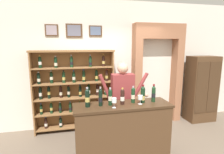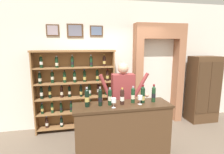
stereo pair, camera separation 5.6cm
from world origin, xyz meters
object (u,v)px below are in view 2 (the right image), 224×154
(tasting_bottle_chianti, at_px, (143,95))
(wine_shelf, at_px, (75,89))
(tasting_counter, at_px, (122,133))
(tasting_bottle_bianco, at_px, (110,97))
(shopkeeper, at_px, (123,95))
(tasting_bottle_brunello, at_px, (100,97))
(tasting_bottle_super_tuscan, at_px, (133,95))
(tasting_bottle_riserva, at_px, (154,94))
(wine_glass_center, at_px, (114,101))
(side_cabinet, at_px, (203,89))
(wine_glass_right, at_px, (140,98))
(tasting_bottle_rosso, at_px, (87,98))
(tasting_bottle_vin_santo, at_px, (122,97))

(tasting_bottle_chianti, bearing_deg, wine_shelf, 129.56)
(tasting_counter, relative_size, tasting_bottle_bianco, 5.55)
(shopkeeper, bearing_deg, tasting_bottle_bianco, -124.04)
(tasting_bottle_brunello, distance_m, tasting_bottle_bianco, 0.16)
(shopkeeper, relative_size, tasting_bottle_super_tuscan, 5.74)
(tasting_bottle_chianti, xyz_separation_m, tasting_bottle_riserva, (0.20, 0.00, 0.01))
(tasting_counter, bearing_deg, tasting_bottle_brunello, 178.59)
(tasting_bottle_brunello, height_order, tasting_bottle_super_tuscan, tasting_bottle_brunello)
(wine_shelf, bearing_deg, wine_glass_center, -68.93)
(side_cabinet, relative_size, wine_glass_right, 11.15)
(tasting_bottle_brunello, relative_size, tasting_bottle_super_tuscan, 1.09)
(tasting_bottle_chianti, bearing_deg, tasting_bottle_riserva, 0.80)
(side_cabinet, height_order, tasting_bottle_riserva, side_cabinet)
(tasting_bottle_rosso, xyz_separation_m, wine_glass_right, (0.89, -0.07, -0.04))
(side_cabinet, bearing_deg, tasting_counter, -154.14)
(shopkeeper, relative_size, tasting_bottle_brunello, 5.27)
(shopkeeper, height_order, tasting_bottle_super_tuscan, shopkeeper)
(tasting_bottle_riserva, xyz_separation_m, wine_glass_center, (-0.76, -0.16, -0.03))
(wine_shelf, distance_m, side_cabinet, 3.35)
(side_cabinet, xyz_separation_m, shopkeeper, (-2.40, -0.68, 0.18))
(wine_glass_center, bearing_deg, tasting_bottle_chianti, 15.77)
(tasting_counter, xyz_separation_m, wine_glass_right, (0.30, -0.06, 0.64))
(wine_shelf, bearing_deg, tasting_counter, -61.21)
(shopkeeper, xyz_separation_m, tasting_bottle_riserva, (0.41, -0.54, 0.14))
(tasting_counter, xyz_separation_m, tasting_bottle_bianco, (-0.21, 0.01, 0.67))
(tasting_bottle_bianco, bearing_deg, wine_glass_center, -77.19)
(shopkeeper, bearing_deg, wine_shelf, 137.99)
(tasting_bottle_rosso, relative_size, tasting_bottle_super_tuscan, 1.11)
(wine_shelf, height_order, wine_glass_right, wine_shelf)
(shopkeeper, height_order, tasting_bottle_bianco, shopkeeper)
(tasting_bottle_super_tuscan, bearing_deg, tasting_bottle_bianco, -173.60)
(shopkeeper, bearing_deg, tasting_bottle_brunello, -134.20)
(tasting_counter, bearing_deg, side_cabinet, 25.86)
(tasting_bottle_brunello, distance_m, tasting_bottle_super_tuscan, 0.59)
(wine_shelf, distance_m, tasting_bottle_vin_santo, 1.62)
(tasting_bottle_vin_santo, bearing_deg, tasting_bottle_chianti, 2.58)
(tasting_bottle_vin_santo, bearing_deg, tasting_bottle_bianco, 179.09)
(tasting_bottle_super_tuscan, bearing_deg, tasting_bottle_chianti, -11.24)
(tasting_bottle_brunello, xyz_separation_m, tasting_bottle_riserva, (0.96, 0.02, 0.00))
(tasting_bottle_bianco, xyz_separation_m, wine_glass_right, (0.51, -0.07, -0.03))
(tasting_counter, distance_m, tasting_bottle_bianco, 0.70)
(tasting_bottle_super_tuscan, relative_size, tasting_bottle_chianti, 0.92)
(wine_glass_center, relative_size, wine_glass_right, 1.05)
(side_cabinet, distance_m, tasting_bottle_super_tuscan, 2.66)
(tasting_bottle_vin_santo, xyz_separation_m, wine_glass_right, (0.30, -0.06, -0.02))
(tasting_bottle_riserva, bearing_deg, tasting_bottle_chianti, -179.20)
(tasting_bottle_riserva, relative_size, wine_glass_center, 1.93)
(tasting_counter, relative_size, tasting_bottle_vin_santo, 5.80)
(tasting_bottle_brunello, bearing_deg, side_cabinet, 22.74)
(side_cabinet, height_order, shopkeeper, side_cabinet)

